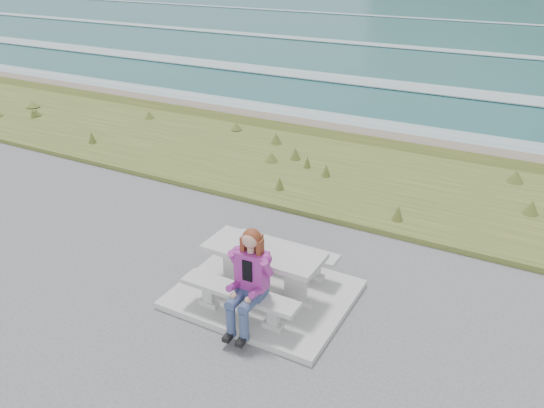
# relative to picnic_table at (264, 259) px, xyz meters

# --- Properties ---
(concrete_slab) EXTENTS (2.60, 2.10, 0.10)m
(concrete_slab) POSITION_rel_picnic_table_xyz_m (-0.00, 0.00, -0.63)
(concrete_slab) COLOR #A6A5A1
(concrete_slab) RESTS_ON ground
(picnic_table) EXTENTS (1.80, 0.75, 0.75)m
(picnic_table) POSITION_rel_picnic_table_xyz_m (0.00, 0.00, 0.00)
(picnic_table) COLOR #A6A5A1
(picnic_table) RESTS_ON concrete_slab
(bench_landward) EXTENTS (1.80, 0.35, 0.45)m
(bench_landward) POSITION_rel_picnic_table_xyz_m (0.00, -0.70, -0.23)
(bench_landward) COLOR #A6A5A1
(bench_landward) RESTS_ON concrete_slab
(bench_seaward) EXTENTS (1.80, 0.35, 0.45)m
(bench_seaward) POSITION_rel_picnic_table_xyz_m (0.00, 0.70, -0.23)
(bench_seaward) COLOR #A6A5A1
(bench_seaward) RESTS_ON concrete_slab
(grass_verge) EXTENTS (160.00, 4.50, 0.22)m
(grass_verge) POSITION_rel_picnic_table_xyz_m (-0.00, 5.00, -0.68)
(grass_verge) COLOR #39511E
(grass_verge) RESTS_ON ground
(shore_drop) EXTENTS (160.00, 0.80, 2.20)m
(shore_drop) POSITION_rel_picnic_table_xyz_m (-0.00, 7.90, -0.68)
(shore_drop) COLOR #665C4D
(shore_drop) RESTS_ON ground
(ocean) EXTENTS (1600.00, 1600.00, 0.09)m
(ocean) POSITION_rel_picnic_table_xyz_m (-0.00, 25.09, -2.42)
(ocean) COLOR #20595B
(ocean) RESTS_ON ground
(seated_woman) EXTENTS (0.44, 0.75, 1.47)m
(seated_woman) POSITION_rel_picnic_table_xyz_m (0.21, -0.84, -0.04)
(seated_woman) COLOR navy
(seated_woman) RESTS_ON concrete_slab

